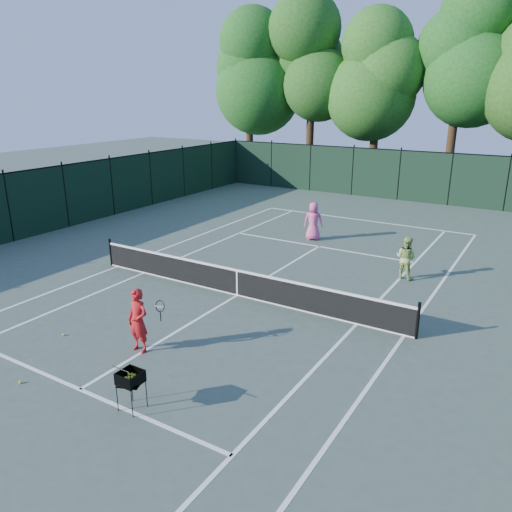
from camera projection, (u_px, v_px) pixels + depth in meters
The scene contains 22 objects.
ground at pixel (237, 295), 16.37m from camera, with size 90.00×90.00×0.00m, color #415044.
sideline_doubles_left at pixel (118, 266), 19.08m from camera, with size 0.10×23.77×0.01m, color white.
sideline_doubles_right at pixel (404, 336), 13.65m from camera, with size 0.10×23.77×0.01m, color white.
sideline_singles_left at pixel (144, 273), 18.40m from camera, with size 0.10×23.77×0.01m, color white.
sideline_singles_right at pixel (357, 324), 14.33m from camera, with size 0.10×23.77×0.01m, color white.
baseline_far at pixel (363, 220), 26.00m from camera, with size 10.97×0.10×0.01m, color white.
service_line_near at pixel (80, 389), 11.18m from camera, with size 8.23×0.10×0.01m, color white.
service_line_far at pixel (319, 246), 21.56m from camera, with size 8.23×0.10×0.01m, color white.
center_service_line at pixel (237, 295), 16.37m from camera, with size 0.10×12.80×0.01m, color white.
tennis_net at pixel (237, 282), 16.22m from camera, with size 11.69×0.09×1.06m.
fence_far at pixel (399, 176), 30.49m from camera, with size 24.00×0.05×3.00m, color black.
fence_left at pixel (9, 209), 21.84m from camera, with size 0.05×36.00×3.00m, color black.
tree_0 at pixel (249, 67), 37.69m from camera, with size 6.40×6.40×13.14m.
tree_1 at pixel (312, 58), 35.46m from camera, with size 6.80×6.80×13.98m.
tree_2 at pixel (379, 71), 33.12m from camera, with size 6.00×6.00×12.40m.
tree_3 at pixel (462, 47), 30.65m from camera, with size 7.00×7.00×14.45m.
coach at pixel (138, 321), 12.61m from camera, with size 0.92×0.60×1.69m.
player_pink at pixel (313, 221), 22.31m from camera, with size 0.99×0.83×1.72m.
player_green at pixel (406, 258), 17.66m from camera, with size 0.86×0.73×1.54m.
ball_hopper at pixel (130, 378), 10.27m from camera, with size 0.59×0.59×0.88m.
loose_ball_near_cart at pixel (20, 382), 11.40m from camera, with size 0.07×0.07×0.07m, color #CEDF2D.
loose_ball_midcourt at pixel (64, 335), 13.63m from camera, with size 0.07×0.07×0.07m, color #CBDD2D.
Camera 1 is at (8.42, -12.61, 6.34)m, focal length 35.00 mm.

